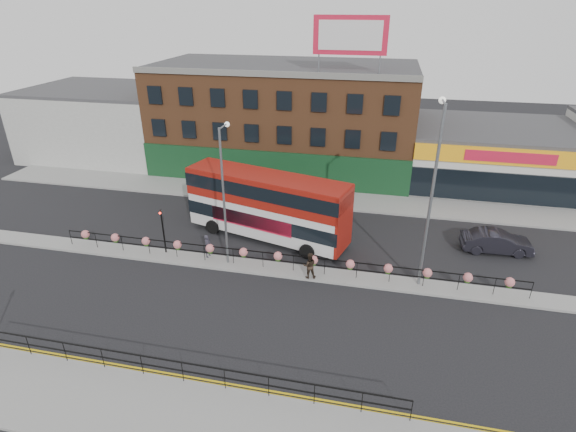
% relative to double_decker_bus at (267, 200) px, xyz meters
% --- Properties ---
extents(ground, '(120.00, 120.00, 0.00)m').
position_rel_double_decker_bus_xyz_m(ground, '(1.78, -4.23, -2.98)').
color(ground, black).
rests_on(ground, ground).
extents(south_pavement, '(60.00, 4.00, 0.15)m').
position_rel_double_decker_bus_xyz_m(south_pavement, '(1.78, -16.23, -2.90)').
color(south_pavement, gray).
rests_on(south_pavement, ground).
extents(north_pavement, '(60.00, 4.00, 0.15)m').
position_rel_double_decker_bus_xyz_m(north_pavement, '(1.78, 7.77, -2.90)').
color(north_pavement, gray).
rests_on(north_pavement, ground).
extents(median, '(60.00, 1.60, 0.15)m').
position_rel_double_decker_bus_xyz_m(median, '(1.78, -4.23, -2.90)').
color(median, gray).
rests_on(median, ground).
extents(yellow_line_inner, '(60.00, 0.10, 0.01)m').
position_rel_double_decker_bus_xyz_m(yellow_line_inner, '(1.78, -13.93, -2.97)').
color(yellow_line_inner, gold).
rests_on(yellow_line_inner, ground).
extents(yellow_line_outer, '(60.00, 0.10, 0.01)m').
position_rel_double_decker_bus_xyz_m(yellow_line_outer, '(1.78, -14.11, -2.97)').
color(yellow_line_outer, gold).
rests_on(yellow_line_outer, ground).
extents(brick_building, '(25.00, 12.21, 10.30)m').
position_rel_double_decker_bus_xyz_m(brick_building, '(-2.22, 15.73, 2.15)').
color(brick_building, brown).
rests_on(brick_building, ground).
extents(supermarket, '(15.00, 12.25, 5.30)m').
position_rel_double_decker_bus_xyz_m(supermarket, '(17.78, 15.67, -0.33)').
color(supermarket, silver).
rests_on(supermarket, ground).
extents(warehouse_west, '(15.50, 12.00, 7.30)m').
position_rel_double_decker_bus_xyz_m(warehouse_west, '(-22.47, 15.77, 0.67)').
color(warehouse_west, '#AAAAA5').
rests_on(warehouse_west, ground).
extents(billboard, '(6.00, 0.29, 4.40)m').
position_rel_double_decker_bus_xyz_m(billboard, '(4.28, 10.76, 10.20)').
color(billboard, red).
rests_on(billboard, brick_building).
extents(median_railing, '(30.04, 0.56, 1.23)m').
position_rel_double_decker_bus_xyz_m(median_railing, '(1.78, -4.23, -1.93)').
color(median_railing, black).
rests_on(median_railing, median).
extents(south_railing, '(20.04, 0.05, 1.12)m').
position_rel_double_decker_bus_xyz_m(south_railing, '(-0.22, -14.33, -2.02)').
color(south_railing, black).
rests_on(south_railing, south_pavement).
extents(double_decker_bus, '(12.29, 5.88, 4.85)m').
position_rel_double_decker_bus_xyz_m(double_decker_bus, '(0.00, 0.00, 0.00)').
color(double_decker_bus, silver).
rests_on(double_decker_bus, ground).
extents(car, '(2.16, 4.85, 1.54)m').
position_rel_double_decker_bus_xyz_m(car, '(15.91, 1.35, -2.21)').
color(car, black).
rests_on(car, ground).
extents(pedestrian_a, '(0.67, 0.52, 1.61)m').
position_rel_double_decker_bus_xyz_m(pedestrian_a, '(-3.17, -3.72, -2.03)').
color(pedestrian_a, '#2D2C37').
rests_on(pedestrian_a, median).
extents(pedestrian_b, '(1.14, 1.04, 1.71)m').
position_rel_double_decker_bus_xyz_m(pedestrian_b, '(3.90, -4.78, -1.97)').
color(pedestrian_b, black).
rests_on(pedestrian_b, median).
extents(lamp_column_west, '(0.32, 1.58, 9.03)m').
position_rel_double_decker_bus_xyz_m(lamp_column_west, '(-1.63, -3.94, 2.52)').
color(lamp_column_west, slate).
rests_on(lamp_column_west, median).
extents(lamp_column_east, '(0.39, 1.92, 10.93)m').
position_rel_double_decker_bus_xyz_m(lamp_column_east, '(10.54, -3.76, 3.65)').
color(lamp_column_east, slate).
rests_on(lamp_column_east, median).
extents(traffic_light_median, '(0.15, 0.28, 3.65)m').
position_rel_double_decker_bus_xyz_m(traffic_light_median, '(-6.22, -3.84, -0.51)').
color(traffic_light_median, black).
rests_on(traffic_light_median, median).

